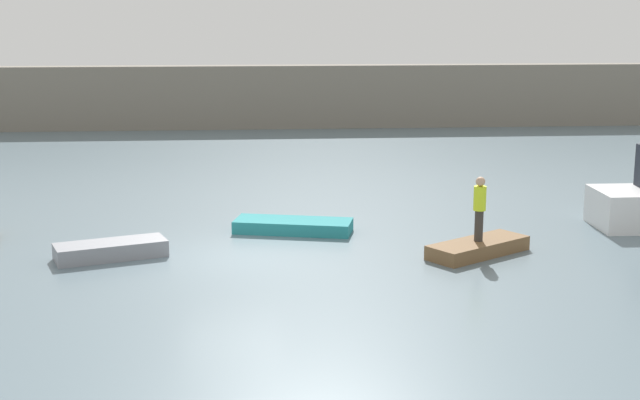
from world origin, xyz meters
name	(u,v)px	position (x,y,z in m)	size (l,w,h in m)	color
ground_plane	(230,257)	(0.00, 0.00, 0.00)	(120.00, 120.00, 0.00)	slate
embankment_wall	(238,97)	(0.00, 25.15, 1.63)	(80.00, 1.20, 3.27)	gray
rowboat_grey	(111,250)	(-3.02, 0.17, 0.21)	(2.76, 0.99, 0.42)	gray
rowboat_teal	(293,226)	(1.73, 2.52, 0.18)	(3.29, 1.16, 0.35)	teal
rowboat_brown	(478,248)	(6.34, -0.27, 0.18)	(2.87, 1.02, 0.37)	brown
person_hiviz_shirt	(480,205)	(6.34, -0.27, 1.30)	(0.32, 0.32, 1.67)	#38332D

